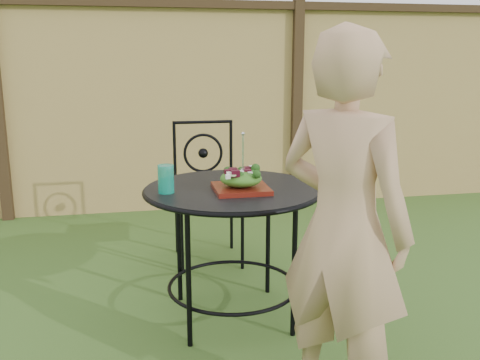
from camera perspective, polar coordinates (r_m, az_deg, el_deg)
The scene contains 9 objects.
ground at distance 2.99m, azimuth -6.49°, elevation -14.67°, with size 60.00×60.00×0.00m, color #274917.
fence at distance 4.86m, azimuth -9.06°, elevation 7.69°, with size 8.00×0.12×1.90m.
patio_table at distance 2.80m, azimuth -0.82°, elevation -3.56°, with size 0.92×0.92×0.72m.
patio_chair at distance 3.68m, azimuth -3.59°, elevation -0.86°, with size 0.46×0.46×0.95m.
diner at distance 2.05m, azimuth 10.94°, elevation -5.23°, with size 0.55×0.36×1.50m, color tan.
salad_plate at distance 2.69m, azimuth 0.11°, elevation -0.91°, with size 0.27×0.27×0.02m, color #4A160A.
salad at distance 2.68m, azimuth 0.11°, elevation 0.17°, with size 0.21×0.21×0.08m, color #235614.
fork at distance 2.65m, azimuth 0.32°, elevation 2.92°, with size 0.01×0.01×0.18m, color silver.
drinking_glass at distance 2.66m, azimuth -7.91°, elevation 0.11°, with size 0.08×0.08×0.14m, color #0C9276.
Camera 1 is at (-0.20, -2.64, 1.38)m, focal length 40.00 mm.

